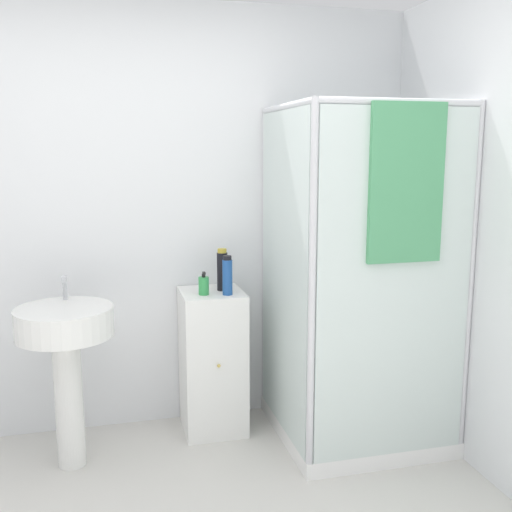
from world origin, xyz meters
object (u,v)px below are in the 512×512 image
soap_dispenser (204,285)px  shampoo_bottle_tall_black (222,270)px  sink (66,346)px  shampoo_bottle_blue (227,276)px

soap_dispenser → shampoo_bottle_tall_black: shampoo_bottle_tall_black is taller
sink → soap_dispenser: (0.75, 0.17, 0.24)m
sink → shampoo_bottle_blue: 0.94m
soap_dispenser → shampoo_bottle_tall_black: bearing=32.9°
shampoo_bottle_tall_black → shampoo_bottle_blue: size_ratio=1.10×
sink → soap_dispenser: size_ratio=7.46×
soap_dispenser → shampoo_bottle_tall_black: size_ratio=0.54×
shampoo_bottle_tall_black → shampoo_bottle_blue: shampoo_bottle_tall_black is taller
soap_dispenser → shampoo_bottle_tall_black: 0.16m
shampoo_bottle_blue → soap_dispenser: bearing=165.3°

